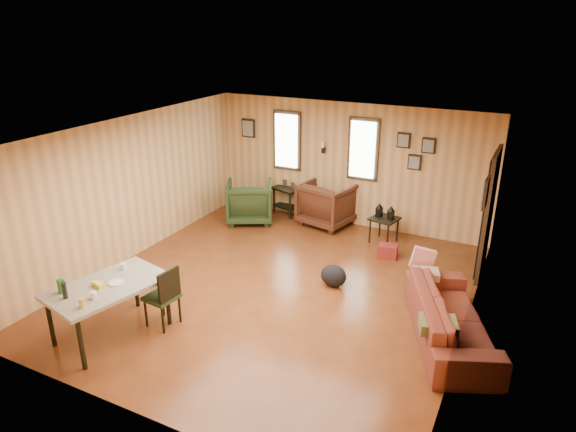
{
  "coord_description": "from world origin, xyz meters",
  "views": [
    {
      "loc": [
        3.24,
        -6.1,
        3.9
      ],
      "look_at": [
        0.0,
        0.4,
        1.05
      ],
      "focal_mm": 32.0,
      "sensor_mm": 36.0,
      "label": 1
    }
  ],
  "objects_px": {
    "end_table": "(289,195)",
    "dining_table": "(107,290)",
    "recliner_brown": "(328,202)",
    "side_table": "(385,217)",
    "recliner_green": "(250,200)",
    "sofa": "(451,310)"
  },
  "relations": [
    {
      "from": "sofa",
      "to": "recliner_brown",
      "type": "relative_size",
      "value": 2.21
    },
    {
      "from": "sofa",
      "to": "side_table",
      "type": "xyz_separation_m",
      "value": [
        -1.64,
        2.57,
        0.08
      ]
    },
    {
      "from": "recliner_brown",
      "to": "dining_table",
      "type": "bearing_deg",
      "value": 90.01
    },
    {
      "from": "recliner_brown",
      "to": "sofa",
      "type": "bearing_deg",
      "value": 147.27
    },
    {
      "from": "sofa",
      "to": "end_table",
      "type": "height_order",
      "value": "sofa"
    },
    {
      "from": "recliner_brown",
      "to": "dining_table",
      "type": "relative_size",
      "value": 0.6
    },
    {
      "from": "recliner_green",
      "to": "side_table",
      "type": "height_order",
      "value": "recliner_green"
    },
    {
      "from": "recliner_brown",
      "to": "end_table",
      "type": "xyz_separation_m",
      "value": [
        -0.95,
        0.2,
        -0.08
      ]
    },
    {
      "from": "sofa",
      "to": "side_table",
      "type": "relative_size",
      "value": 2.91
    },
    {
      "from": "dining_table",
      "to": "sofa",
      "type": "bearing_deg",
      "value": 38.81
    },
    {
      "from": "recliner_brown",
      "to": "side_table",
      "type": "distance_m",
      "value": 1.29
    },
    {
      "from": "end_table",
      "to": "dining_table",
      "type": "relative_size",
      "value": 0.45
    },
    {
      "from": "recliner_green",
      "to": "side_table",
      "type": "bearing_deg",
      "value": 156.29
    },
    {
      "from": "sofa",
      "to": "end_table",
      "type": "xyz_separation_m",
      "value": [
        -3.84,
        3.1,
        -0.01
      ]
    },
    {
      "from": "end_table",
      "to": "side_table",
      "type": "height_order",
      "value": "side_table"
    },
    {
      "from": "end_table",
      "to": "side_table",
      "type": "relative_size",
      "value": 0.99
    },
    {
      "from": "recliner_brown",
      "to": "side_table",
      "type": "bearing_deg",
      "value": 177.65
    },
    {
      "from": "recliner_green",
      "to": "recliner_brown",
      "type": "bearing_deg",
      "value": 171.83
    },
    {
      "from": "sofa",
      "to": "recliner_green",
      "type": "bearing_deg",
      "value": 38.69
    },
    {
      "from": "recliner_brown",
      "to": "dining_table",
      "type": "height_order",
      "value": "recliner_brown"
    },
    {
      "from": "sofa",
      "to": "recliner_brown",
      "type": "xyz_separation_m",
      "value": [
        -2.89,
        2.9,
        0.06
      ]
    },
    {
      "from": "side_table",
      "to": "dining_table",
      "type": "bearing_deg",
      "value": -117.31
    }
  ]
}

